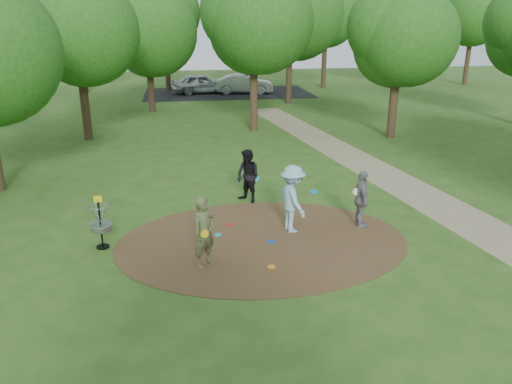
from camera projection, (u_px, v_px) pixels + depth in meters
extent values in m
plane|color=#2D5119|center=(262.00, 241.00, 14.40)|extent=(100.00, 100.00, 0.00)
cylinder|color=#47301C|center=(262.00, 241.00, 14.40)|extent=(8.40, 8.40, 0.02)
cube|color=#8C7A5B|center=(438.00, 205.00, 17.20)|extent=(7.55, 39.89, 0.01)
cube|color=black|center=(228.00, 93.00, 42.66)|extent=(14.00, 8.00, 0.01)
imported|color=#4F5732|center=(204.00, 232.00, 12.71)|extent=(0.81, 0.79, 1.89)
cylinder|color=yellow|center=(205.00, 234.00, 12.49)|extent=(0.22, 0.10, 0.22)
imported|color=#8FBBD6|center=(293.00, 199.00, 14.78)|extent=(1.04, 1.46, 2.06)
cylinder|color=blue|center=(314.00, 192.00, 14.87)|extent=(0.23, 0.23, 0.08)
imported|color=black|center=(248.00, 176.00, 17.21)|extent=(1.11, 1.15, 1.86)
cylinder|color=#0DA8E9|center=(256.00, 178.00, 17.33)|extent=(0.23, 0.08, 0.22)
imported|color=gray|center=(362.00, 199.00, 15.15)|extent=(0.50, 1.07, 1.79)
cylinder|color=white|center=(356.00, 192.00, 15.05)|extent=(0.22, 0.07, 0.22)
cylinder|color=#17B8AF|center=(218.00, 235.00, 14.77)|extent=(0.22, 0.22, 0.02)
cylinder|color=blue|center=(271.00, 241.00, 14.34)|extent=(0.22, 0.22, 0.02)
cylinder|color=red|center=(229.00, 225.00, 15.49)|extent=(0.22, 0.22, 0.02)
imported|color=#AFB4B7|center=(201.00, 84.00, 42.16)|extent=(5.08, 2.81, 1.64)
imported|color=#98999F|center=(244.00, 84.00, 42.10)|extent=(5.03, 2.30, 1.60)
cylinder|color=orange|center=(271.00, 267.00, 12.87)|extent=(0.22, 0.22, 0.02)
cylinder|color=black|center=(101.00, 225.00, 13.81)|extent=(0.05, 0.05, 1.35)
cylinder|color=black|center=(103.00, 247.00, 14.02)|extent=(0.36, 0.36, 0.04)
cylinder|color=gray|center=(101.00, 227.00, 13.82)|extent=(0.60, 0.60, 0.16)
torus|color=gray|center=(101.00, 224.00, 13.80)|extent=(0.63, 0.63, 0.03)
torus|color=gray|center=(98.00, 206.00, 13.62)|extent=(0.58, 0.58, 0.02)
cube|color=yellow|center=(98.00, 199.00, 13.55)|extent=(0.22, 0.02, 0.18)
cylinder|color=#332316|center=(85.00, 104.00, 25.82)|extent=(0.44, 0.44, 3.80)
sphere|color=#215015|center=(77.00, 35.00, 24.70)|extent=(5.37, 5.37, 5.37)
cylinder|color=#332316|center=(254.00, 93.00, 27.98)|extent=(0.44, 0.44, 4.18)
sphere|color=#215015|center=(254.00, 26.00, 26.79)|extent=(5.53, 5.53, 5.53)
cylinder|color=#332316|center=(393.00, 104.00, 26.29)|extent=(0.44, 0.44, 3.61)
sphere|color=#215015|center=(399.00, 42.00, 25.25)|extent=(4.85, 4.85, 4.85)
cylinder|color=#332316|center=(151.00, 86.00, 33.77)|extent=(0.44, 0.44, 3.42)
sphere|color=#215015|center=(147.00, 35.00, 32.68)|extent=(5.72, 5.72, 5.72)
cylinder|color=#332316|center=(289.00, 74.00, 36.92)|extent=(0.44, 0.44, 4.37)
sphere|color=#215015|center=(290.00, 16.00, 35.59)|extent=(6.64, 6.64, 6.64)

